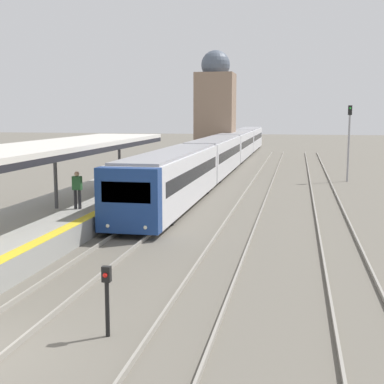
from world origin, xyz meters
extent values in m
cube|color=gray|center=(3.44, 0.00, 0.07)|extent=(0.07, 120.00, 0.15)
cube|color=gray|center=(4.87, 0.00, 0.07)|extent=(0.07, 120.00, 0.15)
cube|color=beige|center=(-3.82, 12.36, 3.65)|extent=(4.00, 21.57, 0.20)
cube|color=black|center=(-1.86, 12.36, 3.43)|extent=(0.08, 21.57, 0.24)
cylinder|color=#47474C|center=(-3.82, 12.36, 2.21)|extent=(0.16, 0.16, 2.69)
cylinder|color=#47474C|center=(-3.82, 20.99, 2.21)|extent=(0.16, 0.16, 2.69)
cylinder|color=#2D2D33|center=(-2.95, 12.44, 1.29)|extent=(0.14, 0.14, 0.85)
cylinder|color=#2D2D33|center=(-2.75, 12.44, 1.29)|extent=(0.14, 0.14, 0.85)
cube|color=#2D6638|center=(-2.85, 12.44, 2.01)|extent=(0.40, 0.22, 0.60)
sphere|color=tan|center=(-2.85, 12.44, 2.42)|extent=(0.22, 0.22, 0.22)
cube|color=navy|center=(0.00, 10.89, 1.58)|extent=(2.61, 0.70, 2.63)
cube|color=black|center=(0.00, 10.56, 1.95)|extent=(2.04, 0.04, 0.84)
sphere|color=#EFEACC|center=(-0.78, 10.55, 0.57)|extent=(0.16, 0.16, 0.16)
sphere|color=#EFEACC|center=(0.78, 10.55, 0.57)|extent=(0.16, 0.16, 0.16)
cube|color=silver|center=(0.00, 18.64, 1.58)|extent=(2.61, 14.80, 2.63)
cube|color=gray|center=(0.00, 18.64, 2.96)|extent=(2.30, 14.50, 0.12)
cube|color=black|center=(0.00, 18.64, 1.87)|extent=(2.63, 13.62, 0.68)
cylinder|color=black|center=(-1.11, 13.83, 0.35)|extent=(0.12, 0.70, 0.70)
cylinder|color=black|center=(1.11, 13.83, 0.35)|extent=(0.12, 0.70, 0.70)
cylinder|color=black|center=(-1.11, 23.45, 0.35)|extent=(0.12, 0.70, 0.70)
cylinder|color=black|center=(1.11, 23.45, 0.35)|extent=(0.12, 0.70, 0.70)
cube|color=silver|center=(0.00, 33.79, 1.58)|extent=(2.61, 14.80, 2.63)
cube|color=gray|center=(0.00, 33.79, 2.96)|extent=(2.30, 14.50, 0.12)
cube|color=black|center=(0.00, 33.79, 1.87)|extent=(2.63, 13.62, 0.68)
cylinder|color=black|center=(-1.11, 28.98, 0.35)|extent=(0.12, 0.70, 0.70)
cylinder|color=black|center=(1.11, 28.98, 0.35)|extent=(0.12, 0.70, 0.70)
cylinder|color=black|center=(-1.11, 38.60, 0.35)|extent=(0.12, 0.70, 0.70)
cylinder|color=black|center=(1.11, 38.60, 0.35)|extent=(0.12, 0.70, 0.70)
cube|color=silver|center=(0.00, 48.94, 1.58)|extent=(2.61, 14.80, 2.63)
cube|color=gray|center=(0.00, 48.94, 2.96)|extent=(2.30, 14.50, 0.12)
cube|color=black|center=(0.00, 48.94, 1.87)|extent=(2.63, 13.62, 0.68)
cylinder|color=black|center=(-1.11, 44.13, 0.35)|extent=(0.12, 0.70, 0.70)
cylinder|color=black|center=(1.11, 44.13, 0.35)|extent=(0.12, 0.70, 0.70)
cylinder|color=black|center=(-1.11, 53.75, 0.35)|extent=(0.12, 0.70, 0.70)
cylinder|color=black|center=(1.11, 53.75, 0.35)|extent=(0.12, 0.70, 0.70)
cube|color=silver|center=(0.00, 64.09, 1.58)|extent=(2.61, 14.80, 2.63)
cube|color=gray|center=(0.00, 64.09, 2.96)|extent=(2.30, 14.50, 0.12)
cube|color=black|center=(0.00, 64.09, 1.87)|extent=(2.63, 13.62, 0.68)
cylinder|color=black|center=(-1.11, 59.28, 0.35)|extent=(0.12, 0.70, 0.70)
cylinder|color=black|center=(1.11, 59.28, 0.35)|extent=(0.12, 0.70, 0.70)
cylinder|color=black|center=(-1.11, 68.90, 0.35)|extent=(0.12, 0.70, 0.70)
cylinder|color=black|center=(1.11, 68.90, 0.35)|extent=(0.12, 0.70, 0.70)
cylinder|color=black|center=(2.47, 1.62, 0.65)|extent=(0.10, 0.10, 1.29)
cube|color=black|center=(2.47, 1.62, 1.47)|extent=(0.20, 0.14, 0.36)
sphere|color=red|center=(2.47, 1.53, 1.47)|extent=(0.11, 0.11, 0.11)
cylinder|color=gray|center=(10.30, 31.60, 2.80)|extent=(0.14, 0.14, 5.61)
cube|color=black|center=(10.30, 31.60, 5.26)|extent=(0.28, 0.20, 0.70)
sphere|color=green|center=(10.30, 31.48, 5.40)|extent=(0.14, 0.14, 0.14)
cube|color=#89705B|center=(-2.12, 47.68, 4.62)|extent=(4.00, 4.00, 9.24)
sphere|color=#4C5666|center=(-2.12, 47.68, 10.08)|extent=(3.05, 3.05, 3.05)
camera|label=1|loc=(6.60, -9.38, 5.05)|focal=50.00mm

